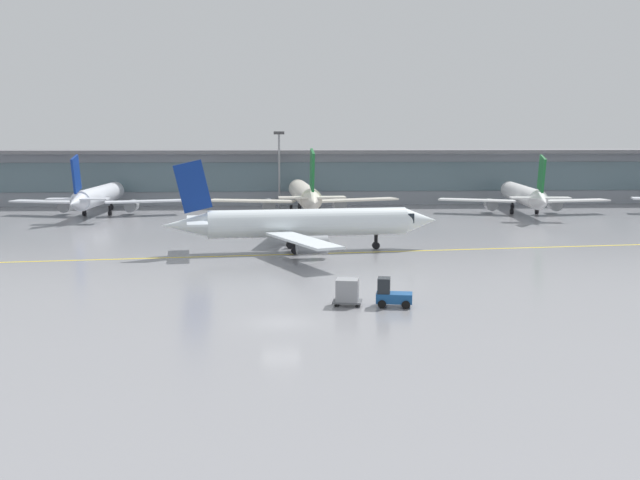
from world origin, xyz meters
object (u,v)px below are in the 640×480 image
gate_airplane_2 (304,195)px  cargo_dolly_lead (347,291)px  baggage_tug (391,294)px  gate_airplane_1 (99,196)px  gate_airplane_3 (523,195)px  apron_light_mast_1 (279,165)px  taxiing_regional_jet (305,224)px

gate_airplane_2 → cargo_dolly_lead: gate_airplane_2 is taller
gate_airplane_2 → baggage_tug: bearing=-179.4°
baggage_tug → cargo_dolly_lead: (-3.14, 0.57, 0.16)m
gate_airplane_1 → gate_airplane_3: gate_airplane_1 is taller
gate_airplane_2 → cargo_dolly_lead: 61.98m
gate_airplane_2 → baggage_tug: gate_airplane_2 is taller
apron_light_mast_1 → gate_airplane_1: bearing=-158.6°
cargo_dolly_lead → gate_airplane_1: bearing=127.4°
cargo_dolly_lead → gate_airplane_3: bearing=72.2°
cargo_dolly_lead → apron_light_mast_1: (-4.85, 74.72, 6.01)m
gate_airplane_3 → cargo_dolly_lead: (-33.31, -62.36, -1.79)m
gate_airplane_2 → taxiing_regional_jet: (-1.15, -36.12, -0.19)m
gate_airplane_3 → baggage_tug: size_ratio=10.20×
gate_airplane_3 → cargo_dolly_lead: gate_airplane_3 is taller
baggage_tug → gate_airplane_2: bearing=104.1°
gate_airplane_1 → baggage_tug: size_ratio=10.27×
taxiing_regional_jet → cargo_dolly_lead: taxiing_regional_jet is taller
gate_airplane_3 → cargo_dolly_lead: 70.72m
gate_airplane_2 → taxiing_regional_jet: 36.14m
gate_airplane_1 → gate_airplane_2: bearing=-92.0°
taxiing_regional_jet → gate_airplane_2: bearing=81.3°
gate_airplane_3 → taxiing_regional_jet: taxiing_regional_jet is taller
taxiing_regional_jet → apron_light_mast_1: apron_light_mast_1 is taller
taxiing_regional_jet → apron_light_mast_1: (-2.64, 48.90, 4.13)m
gate_airplane_3 → apron_light_mast_1: (-38.16, 12.35, 4.22)m
gate_airplane_3 → taxiing_regional_jet: size_ratio=0.97×
baggage_tug → apron_light_mast_1: apron_light_mast_1 is taller
gate_airplane_1 → gate_airplane_2: size_ratio=0.92×
apron_light_mast_1 → taxiing_regional_jet: bearing=-86.9°
gate_airplane_1 → gate_airplane_2: gate_airplane_2 is taller
gate_airplane_1 → taxiing_regional_jet: (30.45, -38.02, 0.07)m
gate_airplane_3 → taxiing_regional_jet: 50.97m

